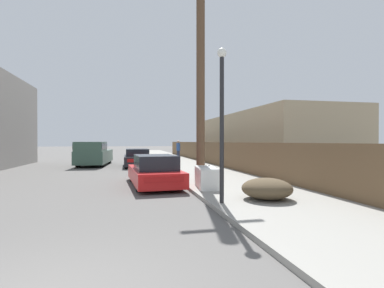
{
  "coord_description": "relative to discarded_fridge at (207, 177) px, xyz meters",
  "views": [
    {
      "loc": [
        0.95,
        -3.22,
        1.81
      ],
      "look_at": [
        4.12,
        11.09,
        1.68
      ],
      "focal_mm": 28.0,
      "sensor_mm": 36.0,
      "label": 1
    }
  ],
  "objects": [
    {
      "name": "pickup_truck",
      "position": [
        -5.24,
        12.63,
        0.41
      ],
      "size": [
        2.41,
        5.77,
        1.78
      ],
      "rotation": [
        0.0,
        0.0,
        3.07
      ],
      "color": "#385647",
      "rests_on": "ground"
    },
    {
      "name": "car_parked_mid",
      "position": [
        -2.12,
        11.17,
        0.12
      ],
      "size": [
        1.81,
        4.54,
        1.28
      ],
      "rotation": [
        0.0,
        0.0,
        0.0
      ],
      "color": "black",
      "rests_on": "ground"
    },
    {
      "name": "parked_sports_car_red",
      "position": [
        -1.77,
        1.63,
        0.08
      ],
      "size": [
        2.04,
        4.79,
        1.26
      ],
      "rotation": [
        0.0,
        0.0,
        0.06
      ],
      "color": "red",
      "rests_on": "ground"
    },
    {
      "name": "discarded_fridge",
      "position": [
        0.0,
        0.0,
        0.0
      ],
      "size": [
        0.86,
        1.86,
        0.76
      ],
      "rotation": [
        0.0,
        0.0,
        -0.11
      ],
      "color": "silver",
      "rests_on": "sidewalk_curb"
    },
    {
      "name": "sidewalk_curb",
      "position": [
        1.45,
        16.09,
        -0.43
      ],
      "size": [
        4.2,
        63.0,
        0.12
      ],
      "primitive_type": "cube",
      "color": "gray",
      "rests_on": "ground"
    },
    {
      "name": "building_right_house",
      "position": [
        8.29,
        13.45,
        1.53
      ],
      "size": [
        6.0,
        19.26,
        4.03
      ],
      "primitive_type": "cube",
      "color": "tan",
      "rests_on": "ground"
    },
    {
      "name": "pedestrian",
      "position": [
        1.71,
        15.93,
        0.56
      ],
      "size": [
        0.34,
        0.34,
        1.8
      ],
      "color": "#282D42",
      "rests_on": "sidewalk_curb"
    },
    {
      "name": "street_lamp",
      "position": [
        -0.33,
        -2.8,
        2.12
      ],
      "size": [
        0.26,
        0.26,
        4.25
      ],
      "color": "#232326",
      "rests_on": "sidewalk_curb"
    },
    {
      "name": "utility_pole",
      "position": [
        0.2,
        1.68,
        4.13
      ],
      "size": [
        1.8,
        0.36,
        8.83
      ],
      "color": "brown",
      "rests_on": "sidewalk_curb"
    },
    {
      "name": "brush_pile",
      "position": [
        1.13,
        -2.57,
        -0.06
      ],
      "size": [
        1.47,
        1.51,
        0.62
      ],
      "color": "brown",
      "rests_on": "sidewalk_curb"
    },
    {
      "name": "wooden_fence",
      "position": [
        3.4,
        11.82,
        0.45
      ],
      "size": [
        0.08,
        36.71,
        1.64
      ],
      "primitive_type": "cube",
      "color": "brown",
      "rests_on": "sidewalk_curb"
    }
  ]
}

